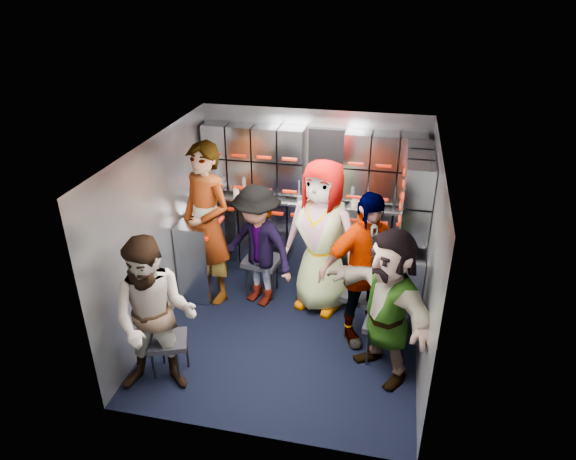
% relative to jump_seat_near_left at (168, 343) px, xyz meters
% --- Properties ---
extents(floor, '(3.00, 3.00, 0.00)m').
position_rel_jump_seat_near_left_xyz_m(floor, '(0.98, 0.92, -0.37)').
color(floor, black).
rests_on(floor, ground).
extents(wall_back, '(2.80, 0.04, 2.10)m').
position_rel_jump_seat_near_left_xyz_m(wall_back, '(0.98, 2.42, 0.68)').
color(wall_back, gray).
rests_on(wall_back, ground).
extents(wall_left, '(0.04, 3.00, 2.10)m').
position_rel_jump_seat_near_left_xyz_m(wall_left, '(-0.42, 0.92, 0.68)').
color(wall_left, gray).
rests_on(wall_left, ground).
extents(wall_right, '(0.04, 3.00, 2.10)m').
position_rel_jump_seat_near_left_xyz_m(wall_right, '(2.38, 0.92, 0.68)').
color(wall_right, gray).
rests_on(wall_right, ground).
extents(ceiling, '(2.80, 3.00, 0.02)m').
position_rel_jump_seat_near_left_xyz_m(ceiling, '(0.98, 0.92, 1.73)').
color(ceiling, silver).
rests_on(ceiling, wall_back).
extents(cart_bank_back, '(2.68, 0.38, 0.99)m').
position_rel_jump_seat_near_left_xyz_m(cart_bank_back, '(0.98, 2.21, 0.12)').
color(cart_bank_back, '#9EA3AE').
rests_on(cart_bank_back, ground).
extents(cart_bank_left, '(0.38, 0.76, 0.99)m').
position_rel_jump_seat_near_left_xyz_m(cart_bank_left, '(-0.21, 1.48, 0.12)').
color(cart_bank_left, '#9EA3AE').
rests_on(cart_bank_left, ground).
extents(counter, '(2.68, 0.42, 0.03)m').
position_rel_jump_seat_near_left_xyz_m(counter, '(0.98, 2.21, 0.64)').
color(counter, '#B1B3B8').
rests_on(counter, cart_bank_back).
extents(locker_bank_back, '(2.68, 0.28, 0.82)m').
position_rel_jump_seat_near_left_xyz_m(locker_bank_back, '(0.98, 2.27, 1.12)').
color(locker_bank_back, '#9EA3AE').
rests_on(locker_bank_back, wall_back).
extents(locker_bank_right, '(0.28, 1.00, 0.82)m').
position_rel_jump_seat_near_left_xyz_m(locker_bank_right, '(2.23, 1.62, 1.12)').
color(locker_bank_right, '#9EA3AE').
rests_on(locker_bank_right, wall_right).
extents(right_cabinet, '(0.28, 1.20, 1.00)m').
position_rel_jump_seat_near_left_xyz_m(right_cabinet, '(2.23, 1.52, 0.13)').
color(right_cabinet, '#9EA3AE').
rests_on(right_cabinet, ground).
extents(coffee_niche, '(0.46, 0.16, 0.84)m').
position_rel_jump_seat_near_left_xyz_m(coffee_niche, '(1.16, 2.33, 1.10)').
color(coffee_niche, black).
rests_on(coffee_niche, wall_back).
extents(red_latch_strip, '(2.60, 0.02, 0.03)m').
position_rel_jump_seat_near_left_xyz_m(red_latch_strip, '(0.98, 2.01, 0.51)').
color(red_latch_strip, '#B91A05').
rests_on(red_latch_strip, cart_bank_back).
extents(jump_seat_near_left, '(0.45, 0.44, 0.42)m').
position_rel_jump_seat_near_left_xyz_m(jump_seat_near_left, '(0.00, 0.00, 0.00)').
color(jump_seat_near_left, black).
rests_on(jump_seat_near_left, ground).
extents(jump_seat_mid_left, '(0.46, 0.44, 0.49)m').
position_rel_jump_seat_near_left_xyz_m(jump_seat_mid_left, '(0.53, 1.56, 0.06)').
color(jump_seat_mid_left, black).
rests_on(jump_seat_mid_left, ground).
extents(jump_seat_center, '(0.45, 0.43, 0.50)m').
position_rel_jump_seat_near_left_xyz_m(jump_seat_center, '(1.26, 1.64, 0.07)').
color(jump_seat_center, black).
rests_on(jump_seat_center, ground).
extents(jump_seat_mid_right, '(0.48, 0.47, 0.44)m').
position_rel_jump_seat_near_left_xyz_m(jump_seat_mid_right, '(1.77, 1.12, 0.02)').
color(jump_seat_mid_right, black).
rests_on(jump_seat_mid_right, ground).
extents(jump_seat_near_right, '(0.44, 0.42, 0.47)m').
position_rel_jump_seat_near_left_xyz_m(jump_seat_near_right, '(2.03, 0.66, 0.04)').
color(jump_seat_near_right, black).
rests_on(jump_seat_near_right, ground).
extents(attendant_standing, '(0.84, 0.74, 1.95)m').
position_rel_jump_seat_near_left_xyz_m(attendant_standing, '(-0.07, 1.37, 0.60)').
color(attendant_standing, black).
rests_on(attendant_standing, ground).
extents(attendant_arc_a, '(0.89, 0.76, 1.60)m').
position_rel_jump_seat_near_left_xyz_m(attendant_arc_a, '(-0.00, -0.18, 0.43)').
color(attendant_arc_a, black).
rests_on(attendant_arc_a, ground).
extents(attendant_arc_b, '(1.11, 0.90, 1.49)m').
position_rel_jump_seat_near_left_xyz_m(attendant_arc_b, '(0.53, 1.38, 0.37)').
color(attendant_arc_b, black).
rests_on(attendant_arc_b, ground).
extents(attendant_arc_c, '(1.02, 0.81, 1.82)m').
position_rel_jump_seat_near_left_xyz_m(attendant_arc_c, '(1.26, 1.46, 0.53)').
color(attendant_arc_c, black).
rests_on(attendant_arc_c, ground).
extents(attendant_arc_d, '(1.08, 0.88, 1.71)m').
position_rel_jump_seat_near_left_xyz_m(attendant_arc_d, '(1.77, 0.94, 0.48)').
color(attendant_arc_d, black).
rests_on(attendant_arc_d, ground).
extents(attendant_arc_e, '(1.33, 1.39, 1.58)m').
position_rel_jump_seat_near_left_xyz_m(attendant_arc_e, '(2.03, 0.48, 0.41)').
color(attendant_arc_e, black).
rests_on(attendant_arc_e, ground).
extents(bottle_left, '(0.07, 0.07, 0.25)m').
position_rel_jump_seat_near_left_xyz_m(bottle_left, '(0.16, 2.16, 0.78)').
color(bottle_left, white).
rests_on(bottle_left, counter).
extents(bottle_mid, '(0.06, 0.06, 0.27)m').
position_rel_jump_seat_near_left_xyz_m(bottle_mid, '(0.86, 2.16, 0.79)').
color(bottle_mid, white).
rests_on(bottle_mid, counter).
extents(bottle_right, '(0.07, 0.07, 0.24)m').
position_rel_jump_seat_near_left_xyz_m(bottle_right, '(1.52, 2.16, 0.78)').
color(bottle_right, white).
rests_on(bottle_right, counter).
extents(cup_left, '(0.08, 0.08, 0.11)m').
position_rel_jump_seat_near_left_xyz_m(cup_left, '(0.05, 2.15, 0.71)').
color(cup_left, tan).
rests_on(cup_left, counter).
extents(cup_right, '(0.08, 0.08, 0.10)m').
position_rel_jump_seat_near_left_xyz_m(cup_right, '(1.55, 2.15, 0.71)').
color(cup_right, tan).
rests_on(cup_right, counter).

